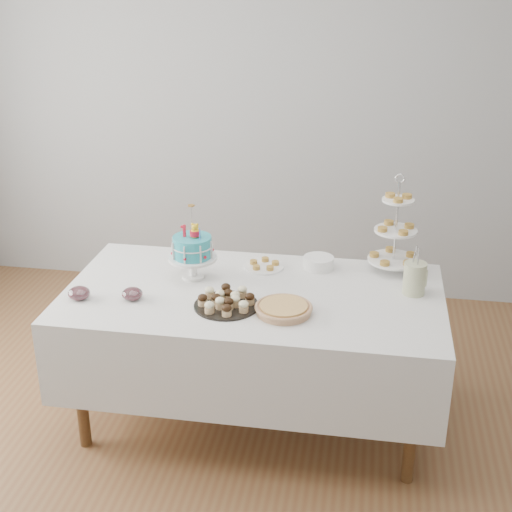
% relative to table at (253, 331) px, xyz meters
% --- Properties ---
extents(floor, '(5.00, 5.00, 0.00)m').
position_rel_table_xyz_m(floor, '(0.00, -0.30, -0.54)').
color(floor, brown).
rests_on(floor, ground).
extents(walls, '(5.04, 4.04, 2.70)m').
position_rel_table_xyz_m(walls, '(0.00, -0.30, 0.81)').
color(walls, '#9FA2A5').
rests_on(walls, floor).
extents(table, '(1.92, 1.02, 0.77)m').
position_rel_table_xyz_m(table, '(0.00, 0.00, 0.00)').
color(table, silver).
rests_on(table, floor).
extents(birthday_cake, '(0.26, 0.26, 0.40)m').
position_rel_table_xyz_m(birthday_cake, '(-0.34, 0.12, 0.34)').
color(birthday_cake, white).
rests_on(birthday_cake, table).
extents(cupcake_tray, '(0.32, 0.32, 0.07)m').
position_rel_table_xyz_m(cupcake_tray, '(-0.10, -0.18, 0.26)').
color(cupcake_tray, black).
rests_on(cupcake_tray, table).
extents(pie, '(0.28, 0.28, 0.04)m').
position_rel_table_xyz_m(pie, '(0.18, -0.20, 0.25)').
color(pie, tan).
rests_on(pie, table).
extents(tiered_stand, '(0.28, 0.28, 0.54)m').
position_rel_table_xyz_m(tiered_stand, '(0.70, 0.40, 0.45)').
color(tiered_stand, silver).
rests_on(tiered_stand, table).
extents(plate_stack, '(0.17, 0.17, 0.06)m').
position_rel_table_xyz_m(plate_stack, '(0.30, 0.36, 0.26)').
color(plate_stack, white).
rests_on(plate_stack, table).
extents(pastry_plate, '(0.22, 0.22, 0.03)m').
position_rel_table_xyz_m(pastry_plate, '(0.01, 0.31, 0.24)').
color(pastry_plate, white).
rests_on(pastry_plate, table).
extents(jam_bowl_a, '(0.10, 0.10, 0.06)m').
position_rel_table_xyz_m(jam_bowl_a, '(-0.58, -0.18, 0.26)').
color(jam_bowl_a, silver).
rests_on(jam_bowl_a, table).
extents(jam_bowl_b, '(0.11, 0.11, 0.07)m').
position_rel_table_xyz_m(jam_bowl_b, '(-0.84, -0.22, 0.26)').
color(jam_bowl_b, silver).
rests_on(jam_bowl_b, table).
extents(utensil_pitcher, '(0.12, 0.11, 0.25)m').
position_rel_table_xyz_m(utensil_pitcher, '(0.80, 0.12, 0.32)').
color(utensil_pitcher, beige).
rests_on(utensil_pitcher, table).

